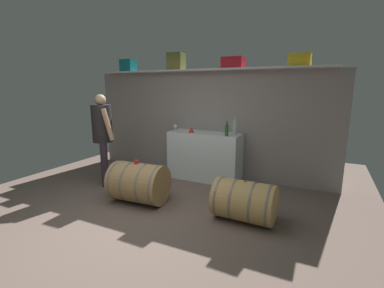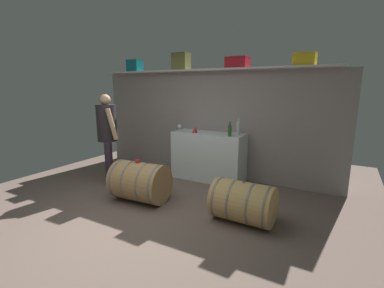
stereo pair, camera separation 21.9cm
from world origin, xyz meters
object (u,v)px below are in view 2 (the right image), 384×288
(wine_glass, at_px, (180,126))
(tasting_cup, at_px, (138,161))
(wine_barrel_near, at_px, (140,182))
(wine_barrel_far, at_px, (243,202))
(toolcase_red, at_px, (237,62))
(red_funnel, at_px, (195,130))
(toolcase_yellow, at_px, (305,59))
(wine_bottle_clear, at_px, (238,128))
(toolcase_teal, at_px, (135,66))
(wine_bottle_green, at_px, (230,130))
(work_cabinet, at_px, (208,156))
(toolcase_olive, at_px, (181,62))
(winemaker_pouring, at_px, (107,129))

(wine_glass, height_order, tasting_cup, wine_glass)
(wine_barrel_near, distance_m, wine_barrel_far, 1.70)
(toolcase_red, bearing_deg, red_funnel, -155.71)
(toolcase_yellow, distance_m, wine_bottle_clear, 1.57)
(toolcase_yellow, bearing_deg, red_funnel, -168.49)
(toolcase_teal, bearing_deg, wine_bottle_green, -7.57)
(toolcase_yellow, xyz_separation_m, wine_barrel_near, (-2.13, -1.69, -1.94))
(work_cabinet, xyz_separation_m, red_funnel, (-0.24, -0.12, 0.53))
(toolcase_teal, relative_size, work_cabinet, 0.22)
(wine_barrel_far, bearing_deg, wine_bottle_green, 121.67)
(wine_bottle_clear, xyz_separation_m, wine_glass, (-1.22, -0.09, -0.05))
(work_cabinet, height_order, wine_bottle_green, wine_bottle_green)
(toolcase_olive, distance_m, red_funnel, 1.45)
(red_funnel, bearing_deg, work_cabinet, 26.67)
(toolcase_yellow, height_order, red_funnel, toolcase_yellow)
(wine_barrel_far, bearing_deg, toolcase_teal, 155.38)
(work_cabinet, xyz_separation_m, wine_bottle_green, (0.51, -0.19, 0.60))
(wine_barrel_near, height_order, wine_barrel_far, wine_barrel_near)
(work_cabinet, bearing_deg, wine_glass, -173.86)
(work_cabinet, relative_size, wine_bottle_clear, 4.41)
(toolcase_yellow, height_order, work_cabinet, toolcase_yellow)
(winemaker_pouring, bearing_deg, work_cabinet, 81.86)
(toolcase_red, distance_m, wine_glass, 1.67)
(work_cabinet, bearing_deg, red_funnel, -153.33)
(wine_barrel_near, bearing_deg, winemaker_pouring, 155.86)
(toolcase_teal, distance_m, winemaker_pouring, 1.84)
(toolcase_yellow, xyz_separation_m, tasting_cup, (-2.16, -1.69, -1.60))
(wine_bottle_green, xyz_separation_m, winemaker_pouring, (-2.09, -0.91, -0.03))
(wine_bottle_green, bearing_deg, wine_barrel_near, -127.53)
(toolcase_yellow, relative_size, red_funnel, 2.95)
(wine_barrel_far, bearing_deg, tasting_cup, -174.13)
(wine_bottle_clear, relative_size, wine_barrel_near, 0.36)
(toolcase_red, bearing_deg, wine_barrel_near, -118.96)
(wine_bottle_green, height_order, red_funnel, wine_bottle_green)
(toolcase_olive, xyz_separation_m, winemaker_pouring, (-0.85, -1.29, -1.29))
(toolcase_yellow, bearing_deg, toolcase_olive, -177.82)
(toolcase_teal, height_order, toolcase_olive, toolcase_olive)
(work_cabinet, distance_m, red_funnel, 0.60)
(toolcase_olive, bearing_deg, winemaker_pouring, -126.02)
(toolcase_teal, xyz_separation_m, toolcase_yellow, (3.59, 0.00, -0.03))
(toolcase_teal, relative_size, toolcase_yellow, 0.90)
(work_cabinet, relative_size, wine_barrel_near, 1.58)
(wine_bottle_clear, xyz_separation_m, wine_barrel_near, (-1.09, -1.52, -0.77))
(wine_bottle_green, relative_size, tasting_cup, 3.67)
(work_cabinet, height_order, red_funnel, red_funnel)
(wine_glass, xyz_separation_m, winemaker_pouring, (-0.96, -1.03, 0.00))
(toolcase_teal, distance_m, toolcase_olive, 1.23)
(red_funnel, xyz_separation_m, wine_barrel_far, (1.43, -1.26, -0.72))
(toolcase_olive, height_order, wine_barrel_near, toolcase_olive)
(wine_barrel_near, relative_size, wine_barrel_far, 1.07)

